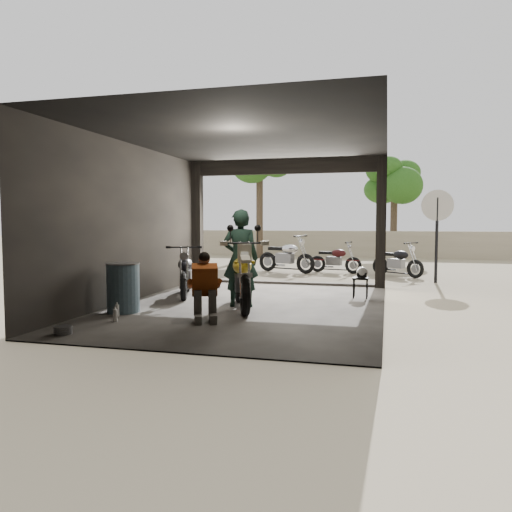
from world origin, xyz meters
The scene contains 16 objects.
ground centered at (0.00, 0.00, 0.00)m, with size 80.00×80.00×0.00m, color #7A6D56.
garage centered at (0.00, 0.55, 1.28)m, with size 7.00×7.13×3.20m.
boundary_wall centered at (0.00, 14.00, 0.60)m, with size 18.00×0.30×1.20m, color gray.
tree_left centered at (-3.00, 12.50, 3.99)m, with size 2.20×2.20×5.60m.
tree_right centered at (2.80, 14.00, 3.56)m, with size 2.20×2.20×5.00m.
main_bike centered at (-0.08, -0.26, 0.65)m, with size 0.81×1.96×1.31m, color beige, non-canonical shape.
left_bike centered at (-1.70, 0.92, 0.56)m, with size 0.68×1.66×1.12m, color black, non-canonical shape.
outside_bike_a centered at (-0.58, 6.46, 0.60)m, with size 0.73×1.77×1.20m, color black, non-canonical shape.
outside_bike_b centered at (0.95, 6.74, 0.50)m, with size 0.61×1.48×1.00m, color #390D0E, non-canonical shape.
outside_bike_c centered at (2.83, 6.14, 0.52)m, with size 0.63×1.53×1.03m, color black, non-canonical shape.
rider centered at (-0.15, -0.10, 0.93)m, with size 0.68×0.45×1.87m, color black.
mechanic centered at (-0.32, -1.55, 0.55)m, with size 0.56×0.76×1.09m, color #A44715, non-canonical shape.
stool centered at (2.00, 1.57, 0.38)m, with size 0.33×0.33×0.45m.
helmet centered at (2.03, 1.55, 0.57)m, with size 0.24×0.25×0.23m, color silver.
oil_drum centered at (-2.00, -1.21, 0.44)m, with size 0.57×0.57×0.89m, color #38505F.
sign_post centered at (3.80, 4.87, 1.67)m, with size 0.82×0.08×2.47m.
Camera 1 is at (2.53, -9.12, 1.64)m, focal length 35.00 mm.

